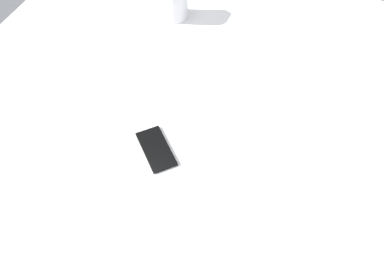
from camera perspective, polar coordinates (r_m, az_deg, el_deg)
name	(u,v)px	position (r cm, az deg, el deg)	size (l,w,h in cm)	color
bed_mattress	(153,163)	(122.52, -5.27, -4.68)	(180.00, 140.00, 18.00)	white
snack_cup	(175,2)	(151.83, -2.26, 16.53)	(9.75, 9.00, 13.23)	silver
cell_phone	(156,149)	(113.64, -4.84, -2.81)	(6.80, 14.00, 0.80)	black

